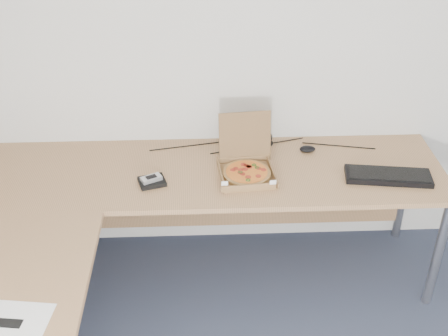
{
  "coord_description": "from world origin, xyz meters",
  "views": [
    {
      "loc": [
        -0.56,
        -1.24,
        2.43
      ],
      "look_at": [
        -0.45,
        1.28,
        0.82
      ],
      "focal_mm": 46.49,
      "sensor_mm": 36.0,
      "label": 1
    }
  ],
  "objects_px": {
    "pizza_box": "(247,169)",
    "keyboard": "(388,176)",
    "desk": "(149,225)",
    "drinking_glass": "(252,145)",
    "wallet": "(152,182)"
  },
  "relations": [
    {
      "from": "desk",
      "to": "keyboard",
      "type": "relative_size",
      "value": 5.59
    },
    {
      "from": "desk",
      "to": "drinking_glass",
      "type": "bearing_deg",
      "value": 47.65
    },
    {
      "from": "pizza_box",
      "to": "wallet",
      "type": "height_order",
      "value": "pizza_box"
    },
    {
      "from": "pizza_box",
      "to": "wallet",
      "type": "relative_size",
      "value": 2.48
    },
    {
      "from": "drinking_glass",
      "to": "keyboard",
      "type": "relative_size",
      "value": 0.24
    },
    {
      "from": "keyboard",
      "to": "drinking_glass",
      "type": "bearing_deg",
      "value": 165.76
    },
    {
      "from": "wallet",
      "to": "keyboard",
      "type": "bearing_deg",
      "value": -17.12
    },
    {
      "from": "pizza_box",
      "to": "wallet",
      "type": "xyz_separation_m",
      "value": [
        -0.5,
        -0.06,
        -0.02
      ]
    },
    {
      "from": "desk",
      "to": "drinking_glass",
      "type": "height_order",
      "value": "drinking_glass"
    },
    {
      "from": "pizza_box",
      "to": "keyboard",
      "type": "bearing_deg",
      "value": -10.68
    },
    {
      "from": "keyboard",
      "to": "desk",
      "type": "bearing_deg",
      "value": -157.98
    },
    {
      "from": "drinking_glass",
      "to": "keyboard",
      "type": "xyz_separation_m",
      "value": [
        0.7,
        -0.29,
        -0.04
      ]
    },
    {
      "from": "keyboard",
      "to": "wallet",
      "type": "bearing_deg",
      "value": -172.13
    },
    {
      "from": "pizza_box",
      "to": "keyboard",
      "type": "relative_size",
      "value": 0.74
    },
    {
      "from": "pizza_box",
      "to": "drinking_glass",
      "type": "relative_size",
      "value": 3.07
    }
  ]
}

